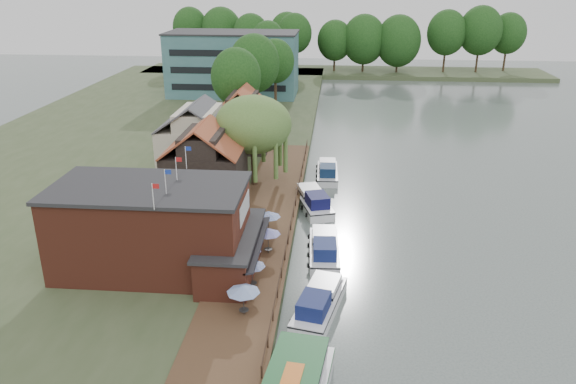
{
  "coord_description": "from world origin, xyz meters",
  "views": [
    {
      "loc": [
        -1.31,
        -41.14,
        23.9
      ],
      "look_at": [
        -6.0,
        12.0,
        3.0
      ],
      "focal_mm": 35.0,
      "sensor_mm": 36.0,
      "label": 1
    }
  ],
  "objects_px": {
    "umbrella_1": "(252,273)",
    "umbrella_4": "(269,223)",
    "cottage_b": "(199,136)",
    "willow": "(254,142)",
    "pub": "(175,228)",
    "umbrella_2": "(249,258)",
    "cruiser_2": "(313,198)",
    "cruiser_0": "(320,299)",
    "cruiser_3": "(328,170)",
    "cottage_a": "(205,163)",
    "hotel_block": "(233,63)",
    "cottage_c": "(243,119)",
    "umbrella_3": "(268,241)",
    "swan": "(279,365)",
    "cruiser_1": "(324,245)",
    "umbrella_0": "(244,300)"
  },
  "relations": [
    {
      "from": "willow",
      "to": "umbrella_1",
      "type": "bearing_deg",
      "value": -82.17
    },
    {
      "from": "cottage_a",
      "to": "umbrella_2",
      "type": "distance_m",
      "value": 16.91
    },
    {
      "from": "swan",
      "to": "cruiser_1",
      "type": "bearing_deg",
      "value": 81.01
    },
    {
      "from": "cottage_b",
      "to": "swan",
      "type": "distance_m",
      "value": 38.38
    },
    {
      "from": "cottage_b",
      "to": "cruiser_2",
      "type": "distance_m",
      "value": 17.47
    },
    {
      "from": "cottage_a",
      "to": "umbrella_1",
      "type": "distance_m",
      "value": 19.4
    },
    {
      "from": "cottage_a",
      "to": "cruiser_1",
      "type": "relative_size",
      "value": 0.94
    },
    {
      "from": "hotel_block",
      "to": "umbrella_3",
      "type": "height_order",
      "value": "hotel_block"
    },
    {
      "from": "swan",
      "to": "umbrella_4",
      "type": "bearing_deg",
      "value": 99.03
    },
    {
      "from": "cottage_c",
      "to": "umbrella_3",
      "type": "height_order",
      "value": "cottage_c"
    },
    {
      "from": "cottage_b",
      "to": "umbrella_1",
      "type": "height_order",
      "value": "cottage_b"
    },
    {
      "from": "umbrella_2",
      "to": "cruiser_0",
      "type": "relative_size",
      "value": 0.26
    },
    {
      "from": "pub",
      "to": "cruiser_3",
      "type": "bearing_deg",
      "value": 65.58
    },
    {
      "from": "pub",
      "to": "willow",
      "type": "distance_m",
      "value": 20.36
    },
    {
      "from": "willow",
      "to": "cruiser_1",
      "type": "bearing_deg",
      "value": -60.43
    },
    {
      "from": "willow",
      "to": "umbrella_3",
      "type": "height_order",
      "value": "willow"
    },
    {
      "from": "umbrella_2",
      "to": "cruiser_0",
      "type": "height_order",
      "value": "umbrella_2"
    },
    {
      "from": "pub",
      "to": "hotel_block",
      "type": "distance_m",
      "value": 71.49
    },
    {
      "from": "swan",
      "to": "umbrella_2",
      "type": "bearing_deg",
      "value": 108.76
    },
    {
      "from": "umbrella_1",
      "to": "umbrella_3",
      "type": "xyz_separation_m",
      "value": [
        0.54,
        5.77,
        0.0
      ]
    },
    {
      "from": "pub",
      "to": "umbrella_1",
      "type": "bearing_deg",
      "value": -21.48
    },
    {
      "from": "willow",
      "to": "umbrella_1",
      "type": "height_order",
      "value": "willow"
    },
    {
      "from": "umbrella_0",
      "to": "umbrella_3",
      "type": "bearing_deg",
      "value": 86.43
    },
    {
      "from": "cottage_a",
      "to": "umbrella_4",
      "type": "xyz_separation_m",
      "value": [
        7.74,
        -8.19,
        -2.96
      ]
    },
    {
      "from": "umbrella_3",
      "to": "umbrella_4",
      "type": "xyz_separation_m",
      "value": [
        -0.41,
        3.64,
        0.0
      ]
    },
    {
      "from": "cruiser_3",
      "to": "umbrella_3",
      "type": "bearing_deg",
      "value": -103.11
    },
    {
      "from": "pub",
      "to": "cruiser_3",
      "type": "distance_m",
      "value": 28.77
    },
    {
      "from": "umbrella_2",
      "to": "cruiser_2",
      "type": "distance_m",
      "value": 16.87
    },
    {
      "from": "cruiser_2",
      "to": "umbrella_2",
      "type": "bearing_deg",
      "value": -122.9
    },
    {
      "from": "umbrella_3",
      "to": "cottage_a",
      "type": "bearing_deg",
      "value": 124.55
    },
    {
      "from": "umbrella_1",
      "to": "umbrella_2",
      "type": "xyz_separation_m",
      "value": [
        -0.65,
        2.47,
        0.0
      ]
    },
    {
      "from": "umbrella_1",
      "to": "umbrella_2",
      "type": "relative_size",
      "value": 1.0
    },
    {
      "from": "cottage_b",
      "to": "umbrella_3",
      "type": "bearing_deg",
      "value": -62.95
    },
    {
      "from": "cottage_c",
      "to": "umbrella_3",
      "type": "bearing_deg",
      "value": -76.95
    },
    {
      "from": "umbrella_4",
      "to": "umbrella_1",
      "type": "bearing_deg",
      "value": -90.8
    },
    {
      "from": "umbrella_4",
      "to": "cruiser_0",
      "type": "xyz_separation_m",
      "value": [
        5.13,
        -10.64,
        -1.19
      ]
    },
    {
      "from": "cottage_c",
      "to": "hotel_block",
      "type": "bearing_deg",
      "value": 102.2
    },
    {
      "from": "pub",
      "to": "cottage_a",
      "type": "distance_m",
      "value": 15.05
    },
    {
      "from": "hotel_block",
      "to": "willow",
      "type": "xyz_separation_m",
      "value": [
        11.5,
        -51.0,
        -0.94
      ]
    },
    {
      "from": "cottage_b",
      "to": "umbrella_4",
      "type": "height_order",
      "value": "cottage_b"
    },
    {
      "from": "willow",
      "to": "umbrella_4",
      "type": "height_order",
      "value": "willow"
    },
    {
      "from": "cottage_b",
      "to": "willow",
      "type": "bearing_deg",
      "value": -33.69
    },
    {
      "from": "umbrella_1",
      "to": "umbrella_4",
      "type": "bearing_deg",
      "value": 89.2
    },
    {
      "from": "umbrella_1",
      "to": "cruiser_1",
      "type": "distance_m",
      "value": 9.43
    },
    {
      "from": "willow",
      "to": "cottage_a",
      "type": "bearing_deg",
      "value": -131.99
    },
    {
      "from": "willow",
      "to": "cruiser_3",
      "type": "relative_size",
      "value": 1.17
    },
    {
      "from": "willow",
      "to": "cruiser_3",
      "type": "height_order",
      "value": "willow"
    },
    {
      "from": "pub",
      "to": "umbrella_2",
      "type": "relative_size",
      "value": 8.42
    },
    {
      "from": "hotel_block",
      "to": "cottage_c",
      "type": "bearing_deg",
      "value": -77.8
    },
    {
      "from": "cottage_a",
      "to": "umbrella_0",
      "type": "distance_m",
      "value": 22.85
    }
  ]
}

